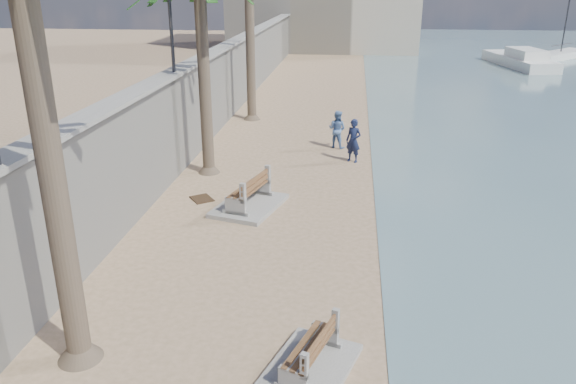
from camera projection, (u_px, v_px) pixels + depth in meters
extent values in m
cube|color=gray|center=(224.00, 85.00, 27.76)|extent=(0.45, 70.00, 3.50)
cube|color=gray|center=(222.00, 47.00, 27.12)|extent=(0.80, 70.00, 0.12)
cube|color=gray|center=(310.00, 368.00, 10.22)|extent=(1.94, 2.34, 0.11)
cube|color=gray|center=(249.00, 206.00, 17.46)|extent=(2.28, 2.84, 0.14)
cylinder|color=brown|center=(49.00, 155.00, 9.14)|extent=(0.44, 0.44, 7.99)
cylinder|color=brown|center=(204.00, 72.00, 19.32)|extent=(0.42, 0.42, 7.30)
cylinder|color=brown|center=(250.00, 25.00, 26.72)|extent=(0.44, 0.44, 9.16)
imported|color=#151D3C|center=(354.00, 138.00, 21.51)|extent=(0.84, 0.74, 1.93)
imported|color=#5173A8|center=(337.00, 127.00, 23.36)|extent=(1.04, 0.95, 1.75)
cube|color=silver|center=(560.00, 56.00, 49.72)|extent=(6.52, 6.78, 0.70)
cube|color=#382616|center=(202.00, 199.00, 18.14)|extent=(0.93, 0.96, 0.03)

